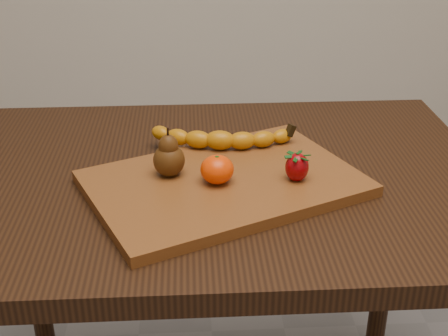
{
  "coord_description": "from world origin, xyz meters",
  "views": [
    {
      "loc": [
        -0.05,
        -1.01,
        1.28
      ],
      "look_at": [
        0.01,
        -0.06,
        0.8
      ],
      "focal_mm": 50.0,
      "sensor_mm": 36.0,
      "label": 1
    }
  ],
  "objects": [
    {
      "name": "table",
      "position": [
        0.0,
        0.0,
        0.66
      ],
      "size": [
        1.0,
        0.7,
        0.76
      ],
      "color": "black",
      "rests_on": "ground"
    },
    {
      "name": "banana",
      "position": [
        0.01,
        0.06,
        0.8
      ],
      "size": [
        0.24,
        0.09,
        0.04
      ],
      "primitive_type": null,
      "rotation": [
        0.0,
        0.0,
        -0.12
      ],
      "color": "#C17909",
      "rests_on": "cutting_board"
    },
    {
      "name": "mandarin",
      "position": [
        -0.0,
        -0.07,
        0.8
      ],
      "size": [
        0.06,
        0.06,
        0.05
      ],
      "primitive_type": "ellipsoid",
      "rotation": [
        0.0,
        0.0,
        -0.02
      ],
      "color": "#F53E02",
      "rests_on": "cutting_board"
    },
    {
      "name": "pear",
      "position": [
        -0.09,
        -0.04,
        0.82
      ],
      "size": [
        0.07,
        0.07,
        0.09
      ],
      "primitive_type": null,
      "rotation": [
        0.0,
        0.0,
        -0.37
      ],
      "color": "#48280B",
      "rests_on": "cutting_board"
    },
    {
      "name": "cutting_board",
      "position": [
        0.01,
        -0.06,
        0.77
      ],
      "size": [
        0.53,
        0.46,
        0.02
      ],
      "primitive_type": "cube",
      "rotation": [
        0.0,
        0.0,
        0.42
      ],
      "color": "brown",
      "rests_on": "table"
    },
    {
      "name": "strawberry",
      "position": [
        0.13,
        -0.07,
        0.81
      ],
      "size": [
        0.05,
        0.05,
        0.05
      ],
      "primitive_type": null,
      "rotation": [
        0.0,
        0.0,
        0.13
      ],
      "color": "#8F0309",
      "rests_on": "cutting_board"
    }
  ]
}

